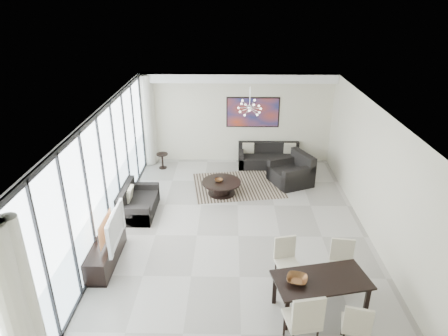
{
  "coord_description": "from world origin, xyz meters",
  "views": [
    {
      "loc": [
        -0.2,
        -7.76,
        5.19
      ],
      "look_at": [
        -0.35,
        1.04,
        1.25
      ],
      "focal_mm": 32.0,
      "sensor_mm": 36.0,
      "label": 1
    }
  ],
  "objects_px": {
    "sofa_main": "(269,159)",
    "television": "(110,228)",
    "coffee_table": "(221,187)",
    "dining_table": "(321,283)",
    "tv_console": "(106,252)"
  },
  "relations": [
    {
      "from": "tv_console",
      "to": "sofa_main",
      "type": "bearing_deg",
      "value": 53.16
    },
    {
      "from": "television",
      "to": "dining_table",
      "type": "height_order",
      "value": "television"
    },
    {
      "from": "coffee_table",
      "to": "dining_table",
      "type": "xyz_separation_m",
      "value": [
        1.82,
        -4.37,
        0.37
      ]
    },
    {
      "from": "tv_console",
      "to": "dining_table",
      "type": "height_order",
      "value": "dining_table"
    },
    {
      "from": "dining_table",
      "to": "coffee_table",
      "type": "bearing_deg",
      "value": 112.6
    },
    {
      "from": "television",
      "to": "sofa_main",
      "type": "bearing_deg",
      "value": -37.47
    },
    {
      "from": "coffee_table",
      "to": "dining_table",
      "type": "height_order",
      "value": "dining_table"
    },
    {
      "from": "sofa_main",
      "to": "television",
      "type": "height_order",
      "value": "television"
    },
    {
      "from": "coffee_table",
      "to": "dining_table",
      "type": "bearing_deg",
      "value": -67.4
    },
    {
      "from": "coffee_table",
      "to": "sofa_main",
      "type": "height_order",
      "value": "sofa_main"
    },
    {
      "from": "coffee_table",
      "to": "television",
      "type": "bearing_deg",
      "value": -124.88
    },
    {
      "from": "tv_console",
      "to": "television",
      "type": "distance_m",
      "value": 0.62
    },
    {
      "from": "tv_console",
      "to": "dining_table",
      "type": "bearing_deg",
      "value": -17.21
    },
    {
      "from": "tv_console",
      "to": "television",
      "type": "bearing_deg",
      "value": -2.44
    },
    {
      "from": "sofa_main",
      "to": "television",
      "type": "xyz_separation_m",
      "value": [
        -3.64,
        -5.07,
        0.61
      ]
    }
  ]
}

